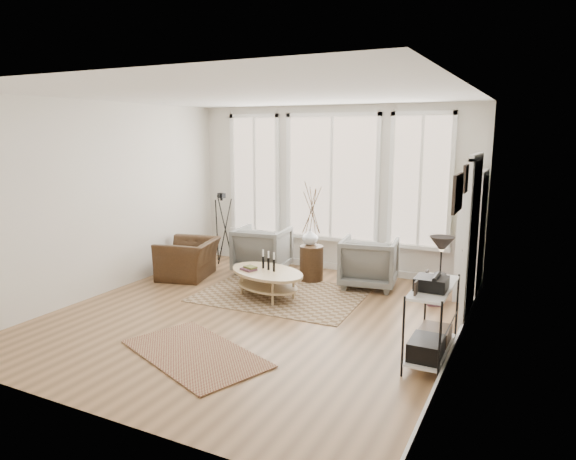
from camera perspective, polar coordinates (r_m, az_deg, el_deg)
The scene contains 17 objects.
room at distance 6.67m, azimuth -3.59°, elevation 2.05°, with size 5.50×5.54×2.90m.
bay_window at distance 9.07m, azimuth 4.85°, elevation 5.52°, with size 4.14×0.12×2.24m.
door at distance 6.99m, azimuth 19.78°, elevation -0.69°, with size 0.09×1.06×2.22m.
bookcase at distance 8.09m, azimuth 19.69°, elevation -0.39°, with size 0.31×0.85×2.06m.
low_shelf at distance 5.80m, azimuth 15.73°, elevation -9.05°, with size 0.38×1.08×1.30m.
wall_art at distance 5.49m, azimuth 18.55°, elevation 4.36°, with size 0.04×0.88×0.44m.
rug_main at distance 7.88m, azimuth -0.71°, elevation -7.17°, with size 2.41×1.81×0.01m, color brown.
rug_runner at distance 5.98m, azimuth -10.28°, elevation -13.33°, with size 1.73×0.96×0.01m, color brown.
coffee_table at distance 7.69m, azimuth -2.42°, elevation -5.19°, with size 1.50×1.22×0.60m.
armchair_left at distance 9.05m, azimuth -2.86°, elevation -2.18°, with size 0.87×0.89×0.81m, color slate.
armchair_right at distance 8.29m, azimuth 9.00°, elevation -3.56°, with size 0.86×0.88×0.80m, color slate.
side_table at distance 8.45m, azimuth 2.64°, elevation -0.43°, with size 0.39×0.39×1.65m.
vase at distance 8.58m, azimuth 2.47°, elevation -0.70°, with size 0.26×0.26×0.28m, color silver.
accent_chair at distance 8.91m, azimuth -11.01°, elevation -3.14°, with size 0.87×0.99×0.64m, color #3B2514.
tripod_camera at distance 9.77m, azimuth -7.30°, elevation -0.06°, with size 0.47×0.47×1.32m.
book_stack_near at distance 7.89m, azimuth 16.05°, elevation -6.96°, with size 0.22×0.28×0.18m, color maroon.
book_stack_far at distance 7.74m, azimuth 15.83°, elevation -7.37°, with size 0.19×0.24×0.16m, color maroon.
Camera 1 is at (3.33, -5.68, 2.44)m, focal length 32.00 mm.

